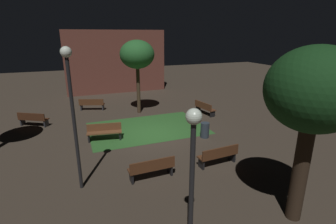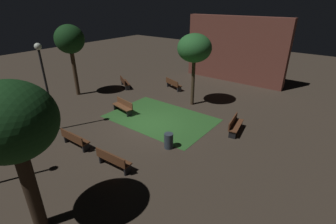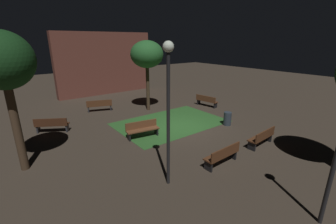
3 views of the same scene
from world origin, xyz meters
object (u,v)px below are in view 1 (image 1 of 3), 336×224
tree_near_wall (137,55)px  bench_back_row (104,131)px  bench_corner (204,108)px  tree_right_canopy (314,93)px  bench_lawn_edge (33,119)px  lamp_post_path_center (192,161)px  lamp_post_plaza_east (71,98)px  bench_path_side (152,168)px  trash_bin (205,130)px  bench_near_trees (219,155)px  bench_front_left (92,104)px

tree_near_wall → bench_back_row: bearing=-126.2°
bench_corner → tree_right_canopy: bearing=-104.2°
bench_corner → bench_lawn_edge: (-10.98, 1.63, 0.00)m
tree_right_canopy → lamp_post_path_center: tree_right_canopy is taller
bench_back_row → lamp_post_plaza_east: (-1.42, -4.19, 2.91)m
bench_path_side → trash_bin: size_ratio=2.16×
tree_right_canopy → trash_bin: 7.46m
lamp_post_path_center → trash_bin: lamp_post_path_center is taller
tree_near_wall → lamp_post_plaza_east: size_ratio=1.00×
bench_near_trees → bench_corner: bearing=65.6°
lamp_post_path_center → bench_corner: bearing=59.2°
tree_right_canopy → trash_bin: bearing=85.1°
bench_path_side → bench_corner: 8.94m
bench_back_row → tree_right_canopy: (4.60, -8.20, 3.46)m
bench_path_side → lamp_post_path_center: size_ratio=0.46×
bench_lawn_edge → lamp_post_path_center: 13.18m
tree_near_wall → lamp_post_path_center: (-2.03, -12.47, -1.33)m
tree_right_canopy → lamp_post_path_center: bearing=-177.1°
bench_path_side → tree_right_canopy: bearing=-46.8°
bench_front_left → bench_near_trees: bearing=-67.7°
bench_front_left → trash_bin: size_ratio=2.21×
bench_near_trees → tree_near_wall: 9.44m
tree_near_wall → lamp_post_plaza_east: tree_near_wall is taller
bench_lawn_edge → lamp_post_path_center: size_ratio=0.45×
bench_corner → lamp_post_plaza_east: size_ratio=0.37×
bench_near_trees → tree_right_canopy: tree_right_canopy is taller
lamp_post_path_center → bench_lawn_edge: bearing=111.4°
bench_front_left → lamp_post_path_center: 14.53m
bench_lawn_edge → tree_near_wall: tree_near_wall is taller
tree_near_wall → bench_corner: bearing=-25.7°
bench_near_trees → tree_near_wall: tree_near_wall is taller
bench_corner → trash_bin: (-2.04, -3.70, -0.06)m
bench_back_row → tree_right_canopy: tree_right_canopy is taller
bench_back_row → lamp_post_path_center: bearing=-83.5°
bench_corner → lamp_post_path_center: (-6.24, -10.45, 2.26)m
bench_near_trees → bench_corner: 7.28m
bench_near_trees → trash_bin: (0.97, 2.92, -0.06)m
bench_back_row → tree_near_wall: 6.20m
tree_right_canopy → bench_path_side: bearing=133.2°
bench_path_side → lamp_post_path_center: lamp_post_path_center is taller
bench_front_left → bench_back_row: bearing=-88.9°
bench_front_left → trash_bin: 9.23m
bench_path_side → bench_back_row: bearing=104.6°
tree_near_wall → tree_right_canopy: bearing=-82.5°
tree_right_canopy → trash_bin: tree_right_canopy is taller
bench_front_left → lamp_post_plaza_east: 10.61m
bench_lawn_edge → lamp_post_plaza_east: (2.37, -7.88, 2.91)m
bench_path_side → lamp_post_plaza_east: (-2.61, 0.38, 2.91)m
bench_path_side → lamp_post_plaza_east: lamp_post_plaza_east is taller
bench_near_trees → bench_front_left: same height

